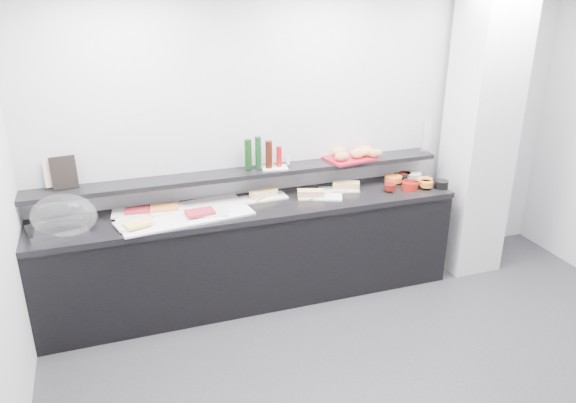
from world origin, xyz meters
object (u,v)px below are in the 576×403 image
object	(u,v)px
condiment_tray	(275,168)
carafe	(426,137)
framed_print	(64,173)
bread_tray	(350,158)
cloche_base	(56,228)
sandwich_plate_mid	(320,197)

from	to	relation	value
condiment_tray	carafe	xyz separation A→B (m)	(1.49, -0.02, 0.14)
framed_print	bread_tray	world-z (taller)	framed_print
condiment_tray	carafe	distance (m)	1.49
framed_print	bread_tray	xyz separation A→B (m)	(2.43, -0.06, -0.12)
bread_tray	cloche_base	bearing A→B (deg)	173.79
sandwich_plate_mid	carafe	size ratio (longest dim) A/B	1.27
sandwich_plate_mid	carafe	xyz separation A→B (m)	(1.13, 0.16, 0.39)
framed_print	condiment_tray	size ratio (longest dim) A/B	1.17
condiment_tray	bread_tray	xyz separation A→B (m)	(0.73, 0.02, 0.00)
condiment_tray	bread_tray	bearing A→B (deg)	9.57
sandwich_plate_mid	cloche_base	bearing A→B (deg)	-158.41
cloche_base	condiment_tray	size ratio (longest dim) A/B	1.86
carafe	cloche_base	bearing A→B (deg)	-177.48
condiment_tray	cloche_base	bearing A→B (deg)	-166.64
condiment_tray	framed_print	bearing A→B (deg)	-174.28
cloche_base	carafe	xyz separation A→B (m)	(3.29, 0.14, 0.38)
sandwich_plate_mid	bread_tray	world-z (taller)	bread_tray
sandwich_plate_mid	framed_print	distance (m)	2.11
framed_print	bread_tray	bearing A→B (deg)	-7.62
cloche_base	sandwich_plate_mid	size ratio (longest dim) A/B	1.08
cloche_base	framed_print	size ratio (longest dim) A/B	1.59
sandwich_plate_mid	bread_tray	distance (m)	0.49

